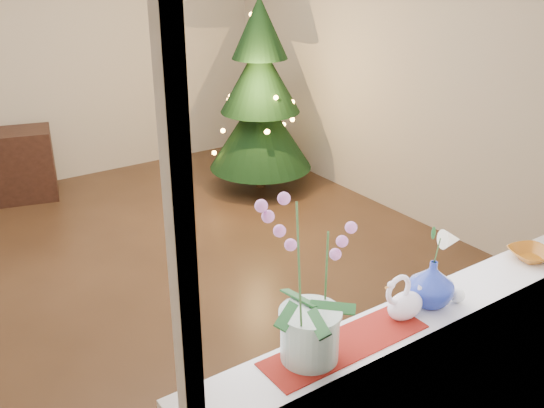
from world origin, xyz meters
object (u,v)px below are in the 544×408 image
(paperweight, at_px, (457,295))
(xmas_tree, at_px, (260,96))
(orchid_pot, at_px, (311,279))
(blue_vase, at_px, (432,280))
(swan, at_px, (406,296))
(side_table, at_px, (4,166))
(amber_dish, at_px, (531,255))

(paperweight, relative_size, xmas_tree, 0.03)
(orchid_pot, height_order, blue_vase, orchid_pot)
(xmas_tree, bearing_deg, swan, -114.73)
(side_table, bearing_deg, paperweight, -63.84)
(amber_dish, xyz_separation_m, xmas_tree, (0.74, 3.48, 0.01))
(blue_vase, xyz_separation_m, paperweight, (0.11, -0.05, -0.08))
(blue_vase, height_order, amber_dish, blue_vase)
(orchid_pot, distance_m, paperweight, 0.81)
(xmas_tree, distance_m, side_table, 2.57)
(paperweight, bearing_deg, xmas_tree, 69.26)
(amber_dish, height_order, xmas_tree, xmas_tree)
(blue_vase, relative_size, amber_dish, 1.36)
(blue_vase, height_order, xmas_tree, xmas_tree)
(paperweight, bearing_deg, swan, 170.37)
(paperweight, relative_size, side_table, 0.07)
(swan, relative_size, amber_dish, 1.36)
(side_table, bearing_deg, amber_dish, -56.75)
(blue_vase, distance_m, side_table, 4.71)
(blue_vase, xyz_separation_m, side_table, (-0.79, 4.59, -0.69))
(amber_dish, xyz_separation_m, side_table, (-1.50, 4.60, -0.60))
(amber_dish, bearing_deg, blue_vase, 179.60)
(swan, xyz_separation_m, paperweight, (0.27, -0.05, -0.07))
(paperweight, relative_size, amber_dish, 0.37)
(paperweight, xyz_separation_m, xmas_tree, (1.34, 3.53, -0.00))
(blue_vase, distance_m, amber_dish, 0.71)
(blue_vase, height_order, paperweight, blue_vase)
(swan, xyz_separation_m, blue_vase, (0.16, 0.01, 0.02))
(orchid_pot, xyz_separation_m, swan, (0.49, -0.01, -0.24))
(blue_vase, relative_size, side_table, 0.25)
(paperweight, distance_m, side_table, 4.77)
(amber_dish, bearing_deg, paperweight, -175.27)
(swan, relative_size, side_table, 0.25)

